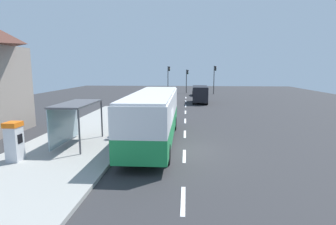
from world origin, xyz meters
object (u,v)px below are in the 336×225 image
recycling_bin_blue (116,131)px  traffic_light_median (187,77)px  white_van (200,93)px  traffic_light_near_side (215,75)px  bus_shelter (72,113)px  ticket_machine (14,141)px  recycling_bin_green (121,127)px  sedan_near (198,91)px  traffic_light_far_side (168,75)px  bus (153,115)px  recycling_bin_red (119,129)px

recycling_bin_blue → traffic_light_median: (4.61, 35.65, 2.40)m
white_van → recycling_bin_blue: size_ratio=5.52×
traffic_light_near_side → bus_shelter: (-11.91, -35.53, -1.37)m
ticket_machine → recycling_bin_green: size_ratio=2.04×
sedan_near → recycling_bin_blue: bearing=-101.7°
ticket_machine → bus_shelter: size_ratio=0.48×
traffic_light_far_side → sedan_near: bearing=-33.1°
white_van → sedan_near: white_van is taller
bus → white_van: bus is taller
recycling_bin_red → recycling_bin_green: size_ratio=1.00×
traffic_light_median → bus_shelter: bearing=-100.4°
ticket_machine → recycling_bin_blue: 6.01m
recycling_bin_blue → bus_shelter: bearing=-146.2°
white_van → recycling_bin_green: bearing=-108.5°
recycling_bin_blue → recycling_bin_red: bearing=90.0°
ticket_machine → traffic_light_far_side: (4.92, 39.45, 2.27)m
traffic_light_far_side → bus_shelter: (-3.31, -36.33, -1.34)m
recycling_bin_blue → traffic_light_near_side: traffic_light_near_side is taller
recycling_bin_red → traffic_light_far_side: (1.10, 34.15, 2.78)m
bus → bus_shelter: 4.84m
sedan_near → recycling_bin_red: (-6.50, -30.62, -0.14)m
white_van → bus_shelter: size_ratio=1.31×
white_van → traffic_light_near_side: 14.09m
recycling_bin_blue → white_van: bearing=72.7°
bus → white_van: size_ratio=2.10×
recycling_bin_red → traffic_light_median: bearing=82.5°
recycling_bin_blue → traffic_light_far_side: 34.98m
white_van → recycling_bin_blue: bearing=-107.3°
sedan_near → bus: bearing=-97.2°
traffic_light_far_side → traffic_light_median: bearing=12.8°
bus → recycling_bin_red: bearing=157.2°
recycling_bin_green → traffic_light_far_side: size_ratio=0.18×
ticket_machine → bus_shelter: 3.63m
ticket_machine → recycling_bin_red: 6.56m
bus → sedan_near: size_ratio=2.48×
ticket_machine → bus_shelter: (1.61, 3.12, 0.93)m
bus → white_van: (3.91, 20.86, -0.50)m
recycling_bin_red → traffic_light_far_side: 34.28m
bus → recycling_bin_green: size_ratio=11.59×
bus → traffic_light_median: traffic_light_median is taller
recycling_bin_blue → traffic_light_far_side: size_ratio=0.18×
sedan_near → ticket_machine: 37.38m
bus → recycling_bin_blue: bus is taller
bus → ticket_machine: bearing=-146.0°
traffic_light_far_side → recycling_bin_red: bearing=-91.8°
recycling_bin_blue → traffic_light_median: traffic_light_median is taller
ticket_machine → traffic_light_far_side: bearing=82.9°
white_van → recycling_bin_green: size_ratio=5.52×
bus → sedan_near: (4.01, 31.67, -1.05)m
bus → ticket_machine: (-6.31, -4.26, -0.67)m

